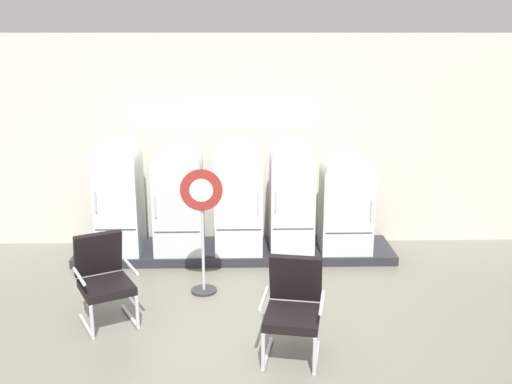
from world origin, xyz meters
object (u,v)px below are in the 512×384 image
object	(u,v)px
refrigerator_2	(239,191)
armchair_left	(104,276)
armchair_right	(293,304)
refrigerator_0	(119,191)
refrigerator_1	(178,195)
refrigerator_4	(346,198)
refrigerator_3	(292,192)
sign_stand	(202,230)

from	to	relation	value
refrigerator_2	armchair_left	world-z (taller)	refrigerator_2
armchair_right	armchair_left	bearing A→B (deg)	159.61
refrigerator_0	armchair_left	xyz separation A→B (m)	(0.18, -1.86, -0.47)
refrigerator_1	armchair_right	world-z (taller)	refrigerator_1
refrigerator_0	refrigerator_2	xyz separation A→B (m)	(1.66, -0.00, -0.01)
refrigerator_1	refrigerator_4	world-z (taller)	refrigerator_1
refrigerator_3	refrigerator_0	bearing A→B (deg)	179.32
armchair_left	sign_stand	xyz separation A→B (m)	(1.05, 0.70, 0.29)
refrigerator_0	refrigerator_3	distance (m)	2.40
refrigerator_0	armchair_right	bearing A→B (deg)	-49.78
refrigerator_0	armchair_right	size ratio (longest dim) A/B	1.67
refrigerator_1	refrigerator_3	xyz separation A→B (m)	(1.57, -0.01, 0.04)
armchair_right	refrigerator_4	bearing A→B (deg)	69.61
refrigerator_2	refrigerator_4	size ratio (longest dim) A/B	1.11
refrigerator_0	refrigerator_4	size ratio (longest dim) A/B	1.12
refrigerator_3	sign_stand	xyz separation A→B (m)	(-1.17, -1.13, -0.16)
refrigerator_0	sign_stand	world-z (taller)	refrigerator_0
refrigerator_3	refrigerator_4	size ratio (longest dim) A/B	1.11
refrigerator_2	refrigerator_0	bearing A→B (deg)	179.97
refrigerator_3	armchair_right	size ratio (longest dim) A/B	1.64
refrigerator_1	refrigerator_4	distance (m)	2.34
refrigerator_1	armchair_left	world-z (taller)	refrigerator_1
sign_stand	refrigerator_0	bearing A→B (deg)	136.58
refrigerator_4	armchair_right	bearing A→B (deg)	-110.39
refrigerator_4	sign_stand	world-z (taller)	refrigerator_4
refrigerator_3	armchair_left	world-z (taller)	refrigerator_3
refrigerator_3	refrigerator_4	bearing A→B (deg)	-1.63
refrigerator_0	sign_stand	bearing A→B (deg)	-43.42
refrigerator_1	armchair_right	bearing A→B (deg)	-61.92
sign_stand	armchair_right	bearing A→B (deg)	-55.91
refrigerator_4	refrigerator_3	bearing A→B (deg)	178.37
refrigerator_2	armchair_right	xyz separation A→B (m)	(0.55, -2.61, -0.46)
refrigerator_1	refrigerator_2	world-z (taller)	refrigerator_2
refrigerator_1	armchair_right	size ratio (longest dim) A/B	1.57
armchair_left	sign_stand	world-z (taller)	sign_stand
sign_stand	armchair_left	bearing A→B (deg)	-146.43
refrigerator_4	armchair_right	size ratio (longest dim) A/B	1.48
refrigerator_0	refrigerator_1	size ratio (longest dim) A/B	1.06
refrigerator_4	armchair_right	distance (m)	2.76
refrigerator_2	refrigerator_4	distance (m)	1.50
refrigerator_3	sign_stand	size ratio (longest dim) A/B	1.02
armchair_left	armchair_right	distance (m)	2.16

